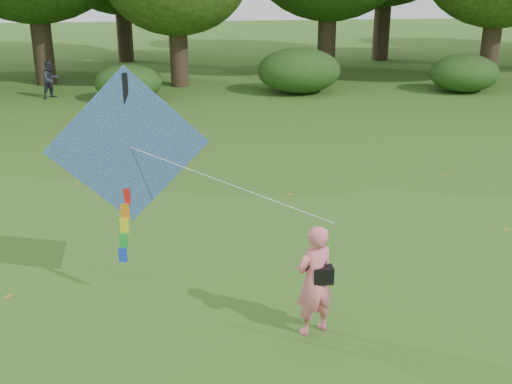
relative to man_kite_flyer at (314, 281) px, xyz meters
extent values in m
plane|color=#265114|center=(-0.20, 0.25, -0.89)|extent=(100.00, 100.00, 0.00)
imported|color=pink|center=(0.00, 0.00, 0.00)|extent=(0.76, 0.66, 1.77)
imported|color=#282A35|center=(-7.37, 18.15, -0.13)|extent=(0.92, 0.92, 1.51)
cube|color=black|center=(0.12, -0.03, 0.11)|extent=(0.30, 0.20, 0.26)
cylinder|color=black|center=(0.00, -0.04, 0.45)|extent=(0.33, 0.14, 0.47)
cube|color=#2638A8|center=(-2.74, 1.30, 1.80)|extent=(2.52, 0.45, 2.54)
cube|color=black|center=(-2.74, 1.33, 1.80)|extent=(0.14, 0.28, 2.32)
cylinder|color=white|center=(-1.24, 0.62, 1.37)|extent=(3.00, 1.36, 0.86)
cube|color=red|center=(-2.84, 1.32, 0.97)|extent=(0.14, 0.06, 0.26)
cube|color=orange|center=(-2.87, 1.32, 0.71)|extent=(0.14, 0.06, 0.26)
cube|color=yellow|center=(-2.90, 1.32, 0.45)|extent=(0.14, 0.06, 0.26)
cube|color=green|center=(-2.93, 1.32, 0.19)|extent=(0.14, 0.06, 0.26)
cube|color=blue|center=(-2.96, 1.32, -0.07)|extent=(0.14, 0.06, 0.26)
cylinder|color=#3A2D1E|center=(-8.20, 21.25, 1.04)|extent=(0.88, 0.88, 3.85)
cylinder|color=#3A2D1E|center=(-2.20, 20.25, 0.69)|extent=(0.80, 0.80, 3.15)
cylinder|color=#3A2D1E|center=(4.80, 22.25, 0.95)|extent=(0.86, 0.86, 3.67)
cylinder|color=#3A2D1E|center=(11.80, 19.75, 0.83)|extent=(0.83, 0.83, 3.43)
cylinder|color=#3A2D1E|center=(-5.20, 27.75, 0.86)|extent=(0.84, 0.84, 3.50)
cylinder|color=#3A2D1E|center=(8.80, 26.75, 1.13)|extent=(0.90, 0.90, 4.02)
ellipsoid|color=#264919|center=(-4.20, 17.35, -0.17)|extent=(2.66, 2.09, 1.42)
ellipsoid|color=#264919|center=(2.80, 18.15, 0.05)|extent=(3.50, 2.75, 1.88)
ellipsoid|color=#264919|center=(9.80, 17.65, -0.10)|extent=(2.94, 2.31, 1.58)
cube|color=olive|center=(-4.97, 1.59, -0.88)|extent=(0.12, 0.14, 0.01)
cube|color=olive|center=(4.82, 3.44, -0.88)|extent=(0.14, 0.11, 0.01)
cube|color=olive|center=(4.89, 7.10, -0.88)|extent=(0.12, 0.14, 0.01)
cube|color=olive|center=(0.57, 6.01, -0.88)|extent=(0.14, 0.12, 0.01)
cube|color=olive|center=(-4.73, 7.32, -0.88)|extent=(0.14, 0.13, 0.01)
camera|label=1|loc=(-1.75, -8.42, 4.58)|focal=45.00mm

